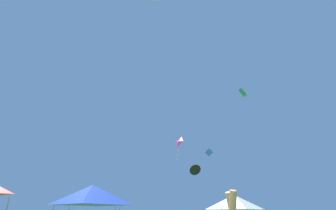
# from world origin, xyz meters

# --- Properties ---
(canopy_tent_blue) EXTENTS (3.03, 3.03, 3.24)m
(canopy_tent_blue) POSITION_xyz_m (-3.09, 9.76, 2.75)
(canopy_tent_blue) COLOR #9E9EA3
(canopy_tent_blue) RESTS_ON ground
(canopy_tent_white) EXTENTS (2.88, 2.88, 3.08)m
(canopy_tent_white) POSITION_xyz_m (5.64, 13.58, 2.61)
(canopy_tent_white) COLOR #9E9EA3
(canopy_tent_white) RESTS_ON ground
(kite_blue_diamond) EXTENTS (0.56, 0.68, 0.42)m
(kite_blue_diamond) POSITION_xyz_m (4.91, 16.80, 6.68)
(kite_blue_diamond) COLOR blue
(kite_magenta_diamond) EXTENTS (1.26, 1.26, 2.90)m
(kite_magenta_diamond) POSITION_xyz_m (3.98, 28.64, 10.57)
(kite_magenta_diamond) COLOR #D6389E
(kite_black_delta) EXTENTS (1.66, 1.28, 1.31)m
(kite_black_delta) POSITION_xyz_m (6.24, 29.90, 7.34)
(kite_black_delta) COLOR black
(kite_green_box) EXTENTS (1.13, 0.93, 1.31)m
(kite_green_box) POSITION_xyz_m (12.58, 26.59, 17.17)
(kite_green_box) COLOR green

